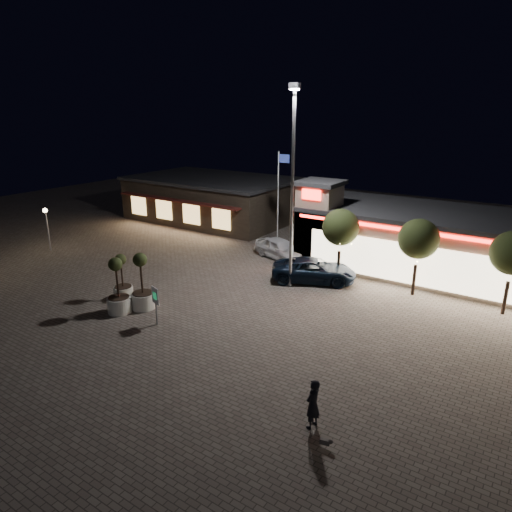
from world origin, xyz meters
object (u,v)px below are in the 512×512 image
Objects in this scene: white_sedan at (280,249)px; pedestrian at (313,404)px; pickup_truck at (314,270)px; planter_left at (123,285)px; valet_sign at (155,299)px; planter_mid at (119,296)px.

white_sedan is 19.34m from pedestrian.
pickup_truck is at bearing -103.39° from white_sedan.
valet_sign is (4.18, -1.36, 0.60)m from planter_left.
white_sedan is 12.49m from planter_left.
pedestrian is at bearing -14.59° from valet_sign.
planter_mid is at bearing -93.61° from pedestrian.
pedestrian is at bearing -178.16° from pickup_truck.
pickup_truck is 14.69m from pedestrian.
white_sedan is at bearing 91.14° from valet_sign.
white_sedan is at bearing 71.74° from planter_left.
planter_left reaches higher than pedestrian.
pickup_truck is 11.15m from valet_sign.
pickup_truck is 2.86× the size of pedestrian.
planter_mid is at bearing -170.93° from white_sedan.
planter_mid is at bearing -47.50° from planter_left.
valet_sign is (0.26, -13.22, 0.68)m from white_sedan.
pickup_truck is at bearing 68.74° from valet_sign.
planter_mid is (-2.61, -13.28, 0.21)m from white_sedan.
planter_left reaches higher than valet_sign.
white_sedan is at bearing 78.88° from planter_mid.
pedestrian is 15.36m from planter_left.
planter_left is at bearing -97.86° from pedestrian.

